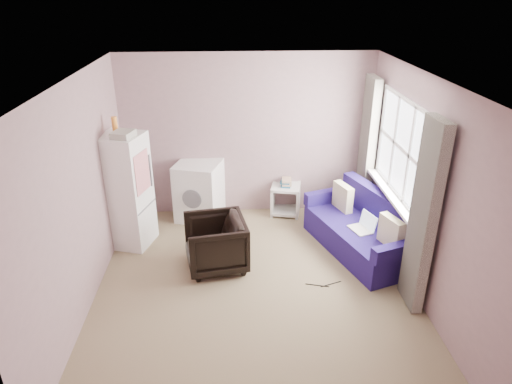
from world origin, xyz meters
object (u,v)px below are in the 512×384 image
armchair (215,241)px  fridge (127,190)px  side_table (286,197)px  sofa (364,231)px  washing_machine (199,189)px

armchair → fridge: (-1.20, 0.68, 0.43)m
side_table → sofa: size_ratio=0.31×
armchair → washing_machine: washing_machine is taller
fridge → side_table: (2.28, 0.78, -0.53)m
side_table → sofa: 1.49m
sofa → armchair: bearing=169.0°
fridge → washing_machine: size_ratio=2.01×
washing_machine → fridge: bearing=-125.4°
armchair → side_table: armchair is taller
sofa → fridge: bearing=153.9°
washing_machine → sofa: size_ratio=0.47×
fridge → sofa: 3.28m
fridge → washing_machine: fridge is taller
side_table → sofa: bearing=-51.0°
fridge → washing_machine: 1.23m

